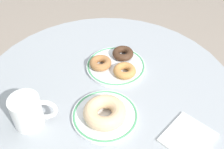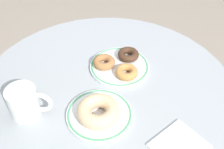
# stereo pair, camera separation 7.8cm
# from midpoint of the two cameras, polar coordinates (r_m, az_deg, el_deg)

# --- Properties ---
(cafe_table) EXTENTS (0.78, 0.78, 0.75)m
(cafe_table) POSITION_cam_midpoint_polar(r_m,az_deg,el_deg) (0.99, -3.36, -12.05)
(cafe_table) COLOR #999EA3
(cafe_table) RESTS_ON ground
(plate_left) EXTENTS (0.18, 0.18, 0.01)m
(plate_left) POSITION_cam_midpoint_polar(r_m,az_deg,el_deg) (0.74, -4.51, -8.68)
(plate_left) COLOR white
(plate_left) RESTS_ON cafe_table
(plate_right) EXTENTS (0.19, 0.19, 0.01)m
(plate_right) POSITION_cam_midpoint_polar(r_m,az_deg,el_deg) (0.87, -1.74, 1.69)
(plate_right) COLOR white
(plate_right) RESTS_ON cafe_table
(donut_glazed) EXTENTS (0.13, 0.13, 0.04)m
(donut_glazed) POSITION_cam_midpoint_polar(r_m,az_deg,el_deg) (0.71, -4.71, -8.06)
(donut_glazed) COLOR #E0B789
(donut_glazed) RESTS_ON plate_left
(donut_chocolate) EXTENTS (0.10, 0.10, 0.02)m
(donut_chocolate) POSITION_cam_midpoint_polar(r_m,az_deg,el_deg) (0.89, -0.20, 4.34)
(donut_chocolate) COLOR #422819
(donut_chocolate) RESTS_ON plate_right
(donut_cinnamon) EXTENTS (0.08, 0.08, 0.02)m
(donut_cinnamon) POSITION_cam_midpoint_polar(r_m,az_deg,el_deg) (0.86, -5.02, 2.32)
(donut_cinnamon) COLOR #A36B3D
(donut_cinnamon) RESTS_ON plate_right
(donut_old_fashioned) EXTENTS (0.09, 0.09, 0.02)m
(donut_old_fashioned) POSITION_cam_midpoint_polar(r_m,az_deg,el_deg) (0.83, -0.01, 0.69)
(donut_old_fashioned) COLOR #BC7F42
(donut_old_fashioned) RESTS_ON plate_right
(paper_napkin) EXTENTS (0.14, 0.13, 0.01)m
(paper_napkin) POSITION_cam_midpoint_polar(r_m,az_deg,el_deg) (0.71, 12.62, -12.94)
(paper_napkin) COLOR white
(paper_napkin) RESTS_ON cafe_table
(coffee_mug) EXTENTS (0.09, 0.11, 0.09)m
(coffee_mug) POSITION_cam_midpoint_polar(r_m,az_deg,el_deg) (0.74, -20.06, -7.43)
(coffee_mug) COLOR white
(coffee_mug) RESTS_ON cafe_table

